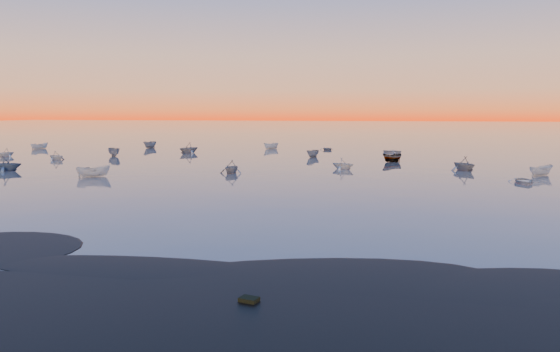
% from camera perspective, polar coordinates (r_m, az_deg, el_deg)
% --- Properties ---
extents(ground, '(600.00, 600.00, 0.00)m').
position_cam_1_polar(ground, '(125.15, 5.85, 3.36)').
color(ground, slate).
rests_on(ground, ground).
extents(mud_lobes, '(140.00, 6.00, 0.07)m').
position_cam_1_polar(mud_lobes, '(27.98, -18.25, -8.80)').
color(mud_lobes, black).
rests_on(mud_lobes, ground).
extents(moored_fleet, '(124.00, 58.00, 1.20)m').
position_cam_1_polar(moored_fleet, '(78.74, 2.02, 1.40)').
color(moored_fleet, silver).
rests_on(moored_fleet, ground).
extents(boat_near_center, '(3.29, 4.02, 1.29)m').
position_cam_1_polar(boat_near_center, '(65.21, -18.89, -0.07)').
color(boat_near_center, silver).
rests_on(boat_near_center, ground).
extents(boat_near_right, '(4.15, 3.69, 1.35)m').
position_cam_1_polar(boat_near_right, '(72.12, 18.66, 0.56)').
color(boat_near_right, slate).
rests_on(boat_near_right, ground).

